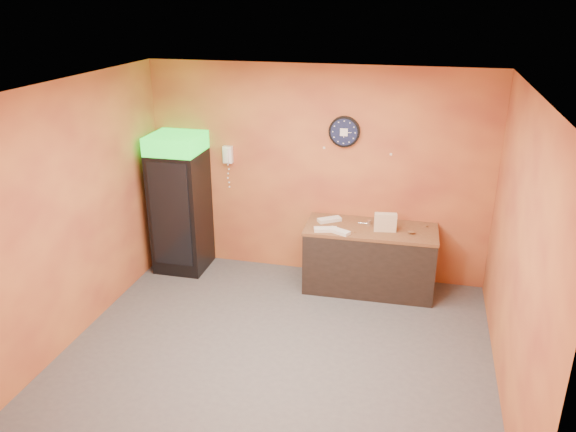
% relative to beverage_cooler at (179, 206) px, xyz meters
% --- Properties ---
extents(floor, '(4.50, 4.50, 0.00)m').
position_rel_beverage_cooler_xyz_m(floor, '(1.80, -1.61, -0.93)').
color(floor, '#47474C').
rests_on(floor, ground).
extents(back_wall, '(4.50, 0.02, 2.80)m').
position_rel_beverage_cooler_xyz_m(back_wall, '(1.80, 0.39, 0.47)').
color(back_wall, orange).
rests_on(back_wall, floor).
extents(left_wall, '(0.02, 4.00, 2.80)m').
position_rel_beverage_cooler_xyz_m(left_wall, '(-0.45, -1.61, 0.47)').
color(left_wall, orange).
rests_on(left_wall, floor).
extents(right_wall, '(0.02, 4.00, 2.80)m').
position_rel_beverage_cooler_xyz_m(right_wall, '(4.05, -1.61, 0.47)').
color(right_wall, orange).
rests_on(right_wall, floor).
extents(ceiling, '(4.50, 4.00, 0.02)m').
position_rel_beverage_cooler_xyz_m(ceiling, '(1.80, -1.61, 1.87)').
color(ceiling, white).
rests_on(ceiling, back_wall).
extents(beverage_cooler, '(0.67, 0.68, 1.90)m').
position_rel_beverage_cooler_xyz_m(beverage_cooler, '(0.00, 0.00, 0.00)').
color(beverage_cooler, black).
rests_on(beverage_cooler, floor).
extents(prep_counter, '(1.65, 0.77, 0.81)m').
position_rel_beverage_cooler_xyz_m(prep_counter, '(2.59, 0.03, -0.52)').
color(prep_counter, black).
rests_on(prep_counter, floor).
extents(wall_clock, '(0.40, 0.06, 0.40)m').
position_rel_beverage_cooler_xyz_m(wall_clock, '(2.15, 0.36, 1.05)').
color(wall_clock, black).
rests_on(wall_clock, back_wall).
extents(wall_phone, '(0.13, 0.11, 0.23)m').
position_rel_beverage_cooler_xyz_m(wall_phone, '(0.60, 0.34, 0.66)').
color(wall_phone, white).
rests_on(wall_phone, back_wall).
extents(butcher_paper, '(1.66, 0.77, 0.04)m').
position_rel_beverage_cooler_xyz_m(butcher_paper, '(2.59, 0.03, -0.09)').
color(butcher_paper, brown).
rests_on(butcher_paper, prep_counter).
extents(sub_roll_stack, '(0.28, 0.13, 0.23)m').
position_rel_beverage_cooler_xyz_m(sub_roll_stack, '(2.76, -0.03, 0.04)').
color(sub_roll_stack, beige).
rests_on(sub_roll_stack, butcher_paper).
extents(wrapped_sandwich_left, '(0.30, 0.18, 0.04)m').
position_rel_beverage_cooler_xyz_m(wrapped_sandwich_left, '(2.04, -0.21, -0.05)').
color(wrapped_sandwich_left, silver).
rests_on(wrapped_sandwich_left, butcher_paper).
extents(wrapped_sandwich_mid, '(0.30, 0.22, 0.04)m').
position_rel_beverage_cooler_xyz_m(wrapped_sandwich_mid, '(2.21, -0.23, -0.05)').
color(wrapped_sandwich_mid, silver).
rests_on(wrapped_sandwich_mid, butcher_paper).
extents(wrapped_sandwich_right, '(0.32, 0.27, 0.04)m').
position_rel_beverage_cooler_xyz_m(wrapped_sandwich_right, '(2.04, 0.12, -0.05)').
color(wrapped_sandwich_right, silver).
rests_on(wrapped_sandwich_right, butcher_paper).
extents(kitchen_tool, '(0.05, 0.05, 0.05)m').
position_rel_beverage_cooler_xyz_m(kitchen_tool, '(2.55, 0.13, -0.05)').
color(kitchen_tool, silver).
rests_on(kitchen_tool, butcher_paper).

